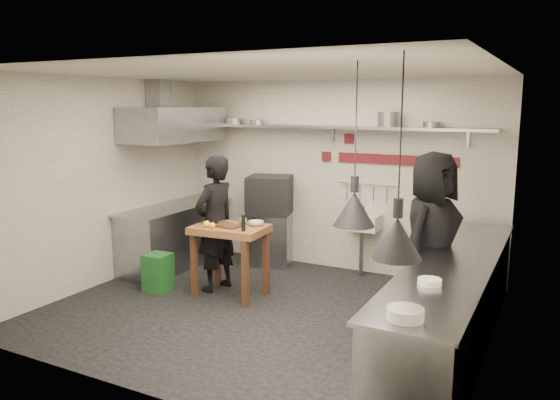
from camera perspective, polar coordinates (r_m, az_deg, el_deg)
The scene contains 47 objects.
floor at distance 6.64m, azimuth -1.70°, elevation -11.62°, with size 5.00×5.00×0.00m, color black.
ceiling at distance 6.18m, azimuth -1.84°, elevation 13.29°, with size 5.00×5.00×0.00m, color silver.
wall_back at distance 8.13m, azimuth 5.54°, elevation 2.56°, with size 5.00×0.04×2.80m, color silver.
wall_front at distance 4.58m, azimuth -14.80°, elevation -3.50°, with size 5.00×0.04×2.80m, color silver.
wall_left at distance 7.79m, azimuth -18.01°, elevation 1.79°, with size 0.04×4.20×2.80m, color silver.
wall_right at distance 5.50m, azimuth 21.57°, elevation -1.66°, with size 0.04×4.20×2.80m, color silver.
red_band_horiz at distance 7.78m, azimuth 12.02°, elevation 4.13°, with size 1.70×0.02×0.14m, color maroon.
red_band_vert at distance 7.70m, azimuth 16.19°, elevation 0.29°, with size 0.14×0.02×1.10m, color maroon.
red_tile_a at distance 7.97m, azimuth 7.22°, elevation 6.36°, with size 0.14×0.02×0.14m, color maroon.
red_tile_b at distance 8.12m, azimuth 4.86°, elevation 4.55°, with size 0.14×0.02×0.14m, color maroon.
back_shelf at distance 7.91m, azimuth 5.13°, elevation 7.60°, with size 4.60×0.34×0.04m, color gray.
shelf_bracket_left at distance 8.94m, azimuth -5.90°, elevation 7.21°, with size 0.04×0.06×0.24m, color gray.
shelf_bracket_mid at distance 8.05m, azimuth 5.53°, elevation 6.92°, with size 0.04×0.06×0.24m, color gray.
shelf_bracket_right at distance 7.54m, azimuth 19.10°, elevation 6.22°, with size 0.04×0.06×0.24m, color gray.
pan_far_left at distance 8.64m, azimuth -4.78°, elevation 8.23°, with size 0.30×0.30×0.09m, color gray.
pan_mid_left at distance 8.42m, azimuth -2.33°, elevation 8.15°, with size 0.24×0.24×0.07m, color gray.
stock_pot at distance 7.61m, azimuth 11.28°, elevation 8.26°, with size 0.31×0.31×0.20m, color gray.
pan_right at distance 7.47m, azimuth 15.59°, elevation 7.60°, with size 0.23×0.23×0.08m, color gray.
oven_stand at distance 8.44m, azimuth -1.06°, elevation -4.04°, with size 0.64×0.58×0.80m, color gray.
combi_oven at distance 8.23m, azimuth -1.08°, elevation 0.51°, with size 0.63×0.59×0.58m, color black.
oven_door at distance 8.04m, azimuth -1.98°, elevation 0.28°, with size 0.51×0.03×0.46m, color maroon.
oven_glass at distance 8.04m, azimuth -2.14°, elevation 0.29°, with size 0.34×0.02×0.34m, color black.
hand_sink at distance 7.88m, azimuth 8.67°, elevation -2.32°, with size 0.46×0.34×0.22m, color silver.
sink_tap at distance 7.85m, azimuth 8.70°, elevation -1.03°, with size 0.03×0.03×0.14m, color gray.
sink_drain at distance 7.95m, azimuth 8.49°, elevation -5.47°, with size 0.06×0.06×0.66m, color gray.
utensil_rail at distance 7.92m, azimuth 9.10°, elevation 1.70°, with size 0.02×0.02×0.90m, color gray.
counter_right at distance 5.80m, azimuth 17.47°, elevation -10.60°, with size 0.70×3.80×0.90m, color gray.
counter_right_top at distance 5.65m, azimuth 17.72°, elevation -6.18°, with size 0.76×3.90×0.03m, color gray.
plate_stack at distance 4.05m, azimuth 12.96°, elevation -11.52°, with size 0.26×0.26×0.09m, color silver.
small_bowl_right at distance 4.86m, azimuth 15.37°, elevation -8.23°, with size 0.20×0.20×0.05m, color silver.
counter_left at distance 8.49m, azimuth -10.94°, elevation -3.78°, with size 0.70×1.90×0.90m, color gray.
counter_left_top at distance 8.40m, azimuth -11.04°, elevation -0.69°, with size 0.76×2.00×0.03m, color gray.
extractor_hood at distance 8.23m, azimuth -11.06°, elevation 7.76°, with size 0.78×1.60×0.50m, color gray.
hood_duct at distance 8.38m, azimuth -12.51°, elevation 10.48°, with size 0.28×0.28×0.50m, color gray.
green_bin at distance 7.45m, azimuth -12.63°, elevation -7.39°, with size 0.31×0.31×0.50m, color #1D5D25.
prep_table at distance 7.07m, azimuth -5.22°, elevation -6.34°, with size 0.92×0.64×0.92m, color #935F38, non-canonical shape.
cutting_board at distance 6.91m, azimuth -5.43°, elevation -2.69°, with size 0.32×0.23×0.03m, color #4E2E1B.
pepper_mill at distance 6.64m, azimuth -3.85°, elevation -2.42°, with size 0.05×0.05×0.20m, color black.
lemon_a at distance 6.91m, azimuth -7.65°, elevation -2.50°, with size 0.08×0.08×0.08m, color yellow.
lemon_b at distance 6.84m, azimuth -7.07°, elevation -2.64°, with size 0.07×0.07×0.07m, color yellow.
veg_ball at distance 7.00m, azimuth -3.89°, elevation -2.20°, with size 0.11×0.11×0.11m, color #599144.
steel_tray at distance 7.19m, azimuth -6.62°, elevation -2.19°, with size 0.19×0.13×0.03m, color gray.
bowl at distance 6.94m, azimuth -2.51°, elevation -2.46°, with size 0.19×0.19×0.06m, color silver.
heat_lamp_near at distance 4.71m, azimuth 7.91°, elevation 5.68°, with size 0.36×0.36×1.41m, color black, non-canonical shape.
heat_lamp_far at distance 3.89m, azimuth 12.43°, elevation 4.32°, with size 0.36×0.36×1.45m, color black, non-canonical shape.
chef_left at distance 7.22m, azimuth -6.79°, elevation -2.46°, with size 0.65×0.43×1.79m, color black.
chef_right at distance 6.23m, azimuth 15.50°, elevation -4.02°, with size 0.95×0.62×1.95m, color black.
Camera 1 is at (3.04, -5.37, 2.44)m, focal length 35.00 mm.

